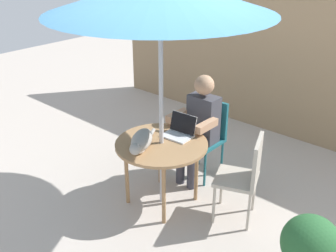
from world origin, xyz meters
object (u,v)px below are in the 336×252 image
patio_table (162,148)px  person_seated (199,123)px  chair_empty (246,173)px  laptop (180,129)px  chair_occupied (207,132)px  cat (141,141)px

patio_table → person_seated: bearing=90.0°
chair_empty → laptop: bearing=-175.9°
patio_table → laptop: 0.29m
chair_empty → patio_table: bearing=-158.6°
chair_occupied → laptop: (0.03, -0.53, 0.23)m
cat → person_seated: bearing=85.9°
laptop → person_seated: bearing=94.7°
patio_table → laptop: (0.03, 0.26, 0.13)m
patio_table → chair_empty: 0.87m
patio_table → chair_occupied: bearing=90.0°
patio_table → chair_occupied: 0.80m
person_seated → laptop: person_seated is taller
laptop → chair_empty: bearing=4.1°
chair_occupied → laptop: 0.58m
person_seated → patio_table: bearing=-90.0°
chair_empty → cat: bearing=-148.0°
chair_empty → person_seated: person_seated is taller
laptop → cat: bearing=-100.7°
cat → chair_occupied: bearing=86.5°
chair_occupied → person_seated: 0.23m
laptop → cat: size_ratio=0.53×
chair_empty → chair_occupied: bearing=149.2°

